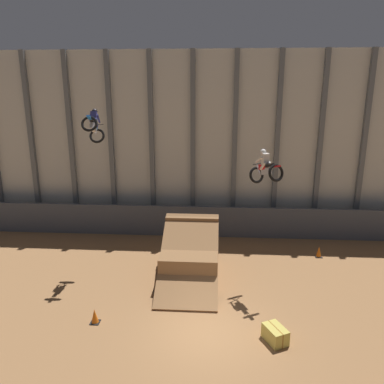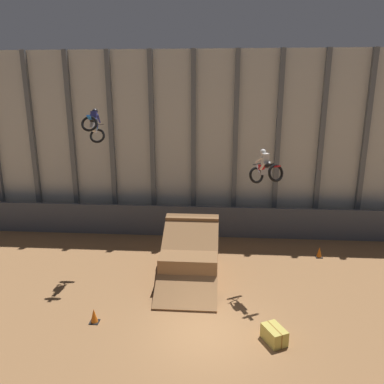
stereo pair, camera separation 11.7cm
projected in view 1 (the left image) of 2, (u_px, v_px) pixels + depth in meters
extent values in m
plane|color=#996B42|center=(208.00, 334.00, 13.75)|extent=(60.00, 60.00, 0.00)
cube|color=beige|center=(214.00, 144.00, 22.89)|extent=(32.00, 0.12, 10.96)
cube|color=slate|center=(32.00, 142.00, 23.43)|extent=(0.28, 0.28, 10.96)
cube|color=slate|center=(71.00, 143.00, 23.27)|extent=(0.28, 0.28, 10.96)
cube|color=slate|center=(111.00, 143.00, 23.11)|extent=(0.28, 0.28, 10.96)
cube|color=slate|center=(152.00, 144.00, 22.94)|extent=(0.28, 0.28, 10.96)
cube|color=slate|center=(193.00, 144.00, 22.78)|extent=(0.28, 0.28, 10.96)
cube|color=slate|center=(235.00, 144.00, 22.62)|extent=(0.28, 0.28, 10.96)
cube|color=slate|center=(277.00, 145.00, 22.45)|extent=(0.28, 0.28, 10.96)
cube|color=slate|center=(320.00, 145.00, 22.29)|extent=(0.28, 0.28, 10.96)
cube|color=slate|center=(364.00, 146.00, 22.13)|extent=(0.28, 0.28, 10.96)
cube|color=#474C56|center=(212.00, 222.00, 22.69)|extent=(31.36, 0.20, 1.88)
cube|color=olive|center=(190.00, 261.00, 17.94)|extent=(2.61, 3.36, 1.49)
cube|color=olive|center=(192.00, 240.00, 19.18)|extent=(2.67, 0.50, 2.48)
cube|color=#996B42|center=(189.00, 258.00, 17.11)|extent=(2.67, 4.89, 2.66)
torus|color=black|center=(97.00, 136.00, 17.85)|extent=(0.76, 0.50, 0.69)
torus|color=black|center=(89.00, 124.00, 16.49)|extent=(0.76, 0.50, 0.69)
cube|color=#B7B7BC|center=(93.00, 127.00, 17.15)|extent=(0.22, 0.60, 0.50)
cube|color=blue|center=(94.00, 125.00, 17.36)|extent=(0.23, 0.51, 0.42)
cube|color=black|center=(92.00, 121.00, 16.98)|extent=(0.20, 0.56, 0.37)
cube|color=blue|center=(89.00, 117.00, 16.45)|extent=(0.16, 0.35, 0.23)
cylinder|color=#B7B7BC|center=(96.00, 130.00, 17.73)|extent=(0.09, 0.46, 0.39)
cylinder|color=black|center=(97.00, 125.00, 17.75)|extent=(0.58, 0.39, 0.04)
cube|color=navy|center=(94.00, 117.00, 17.24)|extent=(0.30, 0.29, 0.52)
sphere|color=black|center=(95.00, 111.00, 17.41)|extent=(0.28, 0.37, 0.35)
cylinder|color=navy|center=(91.00, 123.00, 17.24)|extent=(0.13, 0.29, 0.43)
cylinder|color=navy|center=(96.00, 123.00, 17.24)|extent=(0.13, 0.29, 0.43)
cylinder|color=navy|center=(92.00, 119.00, 17.48)|extent=(0.11, 0.41, 0.44)
cylinder|color=navy|center=(99.00, 119.00, 17.48)|extent=(0.11, 0.41, 0.44)
torus|color=black|center=(256.00, 175.00, 16.49)|extent=(0.78, 0.61, 0.73)
torus|color=black|center=(276.00, 173.00, 15.21)|extent=(0.78, 0.61, 0.73)
cube|color=#B7B7BC|center=(266.00, 171.00, 15.80)|extent=(0.44, 0.59, 0.41)
cube|color=red|center=(263.00, 167.00, 15.95)|extent=(0.41, 0.52, 0.35)
cube|color=black|center=(269.00, 166.00, 15.59)|extent=(0.42, 0.58, 0.26)
cube|color=red|center=(277.00, 166.00, 15.11)|extent=(0.30, 0.39, 0.15)
cylinder|color=#B7B7BC|center=(258.00, 169.00, 16.32)|extent=(0.23, 0.36, 0.47)
cylinder|color=black|center=(258.00, 164.00, 16.27)|extent=(0.50, 0.48, 0.04)
cube|color=silver|center=(265.00, 159.00, 15.76)|extent=(0.34, 0.32, 0.51)
sphere|color=silver|center=(263.00, 152.00, 15.84)|extent=(0.38, 0.40, 0.32)
cylinder|color=silver|center=(263.00, 166.00, 15.77)|extent=(0.27, 0.36, 0.39)
cylinder|color=silver|center=(268.00, 165.00, 15.87)|extent=(0.27, 0.36, 0.39)
cylinder|color=silver|center=(259.00, 160.00, 15.91)|extent=(0.30, 0.45, 0.36)
cylinder|color=silver|center=(265.00, 159.00, 16.04)|extent=(0.30, 0.45, 0.36)
cube|color=black|center=(318.00, 257.00, 20.08)|extent=(0.36, 0.36, 0.03)
cone|color=orange|center=(319.00, 252.00, 20.00)|extent=(0.28, 0.28, 0.55)
cube|color=black|center=(95.00, 322.00, 14.39)|extent=(0.36, 0.36, 0.03)
cone|color=orange|center=(95.00, 316.00, 14.31)|extent=(0.28, 0.28, 0.55)
cube|color=#CCB751|center=(275.00, 334.00, 13.26)|extent=(0.94, 1.07, 0.56)
cube|color=#996623|center=(275.00, 334.00, 13.26)|extent=(0.44, 0.83, 0.57)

